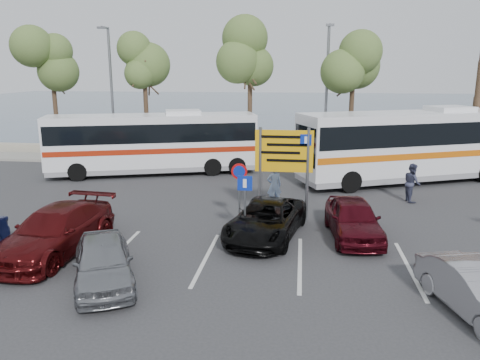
# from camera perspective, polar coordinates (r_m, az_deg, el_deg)

# --- Properties ---
(ground) EXTENTS (120.00, 120.00, 0.00)m
(ground) POSITION_cam_1_polar(r_m,az_deg,el_deg) (15.48, 0.97, -8.32)
(ground) COLOR #313133
(ground) RESTS_ON ground
(kerb_strip) EXTENTS (44.00, 2.40, 0.15)m
(kerb_strip) POSITION_cam_1_polar(r_m,az_deg,el_deg) (28.90, 4.14, 2.06)
(kerb_strip) COLOR gray
(kerb_strip) RESTS_ON ground
(seawall) EXTENTS (48.00, 0.80, 0.60)m
(seawall) POSITION_cam_1_polar(r_m,az_deg,el_deg) (30.82, 4.37, 3.19)
(seawall) COLOR #A59B84
(seawall) RESTS_ON ground
(sea) EXTENTS (140.00, 140.00, 0.00)m
(sea) POSITION_cam_1_polar(r_m,az_deg,el_deg) (74.53, 6.30, 8.88)
(sea) COLOR #425C6A
(sea) RESTS_ON ground
(tree_far_left) EXTENTS (3.20, 3.20, 7.60)m
(tree_far_left) POSITION_cam_1_polar(r_m,az_deg,el_deg) (32.32, -22.04, 13.50)
(tree_far_left) COLOR #382619
(tree_far_left) RESTS_ON kerb_strip
(tree_left) EXTENTS (3.20, 3.20, 7.20)m
(tree_left) POSITION_cam_1_polar(r_m,az_deg,el_deg) (29.89, -11.62, 13.65)
(tree_left) COLOR #382619
(tree_left) RESTS_ON kerb_strip
(tree_mid) EXTENTS (3.20, 3.20, 8.00)m
(tree_mid) POSITION_cam_1_polar(r_m,az_deg,el_deg) (28.48, 1.24, 15.24)
(tree_mid) COLOR #382619
(tree_mid) RESTS_ON kerb_strip
(tree_right) EXTENTS (3.20, 3.20, 7.40)m
(tree_right) POSITION_cam_1_polar(r_m,az_deg,el_deg) (28.44, 13.71, 13.90)
(tree_right) COLOR #382619
(tree_right) RESTS_ON kerb_strip
(street_lamp_left) EXTENTS (0.45, 1.15, 8.01)m
(street_lamp_left) POSITION_cam_1_polar(r_m,az_deg,el_deg) (30.16, -15.45, 10.76)
(street_lamp_left) COLOR slate
(street_lamp_left) RESTS_ON kerb_strip
(street_lamp_right) EXTENTS (0.45, 1.15, 8.01)m
(street_lamp_right) POSITION_cam_1_polar(r_m,az_deg,el_deg) (27.87, 10.52, 10.84)
(street_lamp_right) COLOR slate
(street_lamp_right) RESTS_ON kerb_strip
(direction_sign) EXTENTS (2.20, 0.12, 3.60)m
(direction_sign) POSITION_cam_1_polar(r_m,az_deg,el_deg) (17.81, 5.39, 2.66)
(direction_sign) COLOR slate
(direction_sign) RESTS_ON ground
(sign_no_stop) EXTENTS (0.60, 0.08, 2.35)m
(sign_no_stop) POSITION_cam_1_polar(r_m,az_deg,el_deg) (17.33, -0.08, -0.47)
(sign_no_stop) COLOR slate
(sign_no_stop) RESTS_ON ground
(sign_parking) EXTENTS (0.50, 0.07, 2.25)m
(sign_parking) POSITION_cam_1_polar(r_m,az_deg,el_deg) (15.78, 0.59, -2.26)
(sign_parking) COLOR slate
(sign_parking) RESTS_ON ground
(lane_markings) EXTENTS (12.02, 4.20, 0.01)m
(lane_markings) POSITION_cam_1_polar(r_m,az_deg,el_deg) (14.73, -3.96, -9.50)
(lane_markings) COLOR silver
(lane_markings) RESTS_ON ground
(coach_bus_left) EXTENTS (11.48, 5.76, 3.52)m
(coach_bus_left) POSITION_cam_1_polar(r_m,az_deg,el_deg) (26.41, -10.54, 4.24)
(coach_bus_left) COLOR white
(coach_bus_left) RESTS_ON ground
(coach_bus_right) EXTENTS (12.41, 7.32, 3.86)m
(coach_bus_right) POSITION_cam_1_polar(r_m,az_deg,el_deg) (25.78, 20.63, 3.74)
(coach_bus_right) COLOR white
(coach_bus_right) RESTS_ON ground
(car_silver_a) EXTENTS (2.99, 4.08, 1.29)m
(car_silver_a) POSITION_cam_1_polar(r_m,az_deg,el_deg) (13.38, -16.34, -9.49)
(car_silver_a) COLOR gray
(car_silver_a) RESTS_ON ground
(car_maroon) EXTENTS (2.48, 5.17, 1.45)m
(car_maroon) POSITION_cam_1_polar(r_m,az_deg,el_deg) (15.96, -21.60, -5.84)
(car_maroon) COLOR #4C0C0E
(car_maroon) RESTS_ON ground
(car_red) EXTENTS (1.99, 4.17, 1.37)m
(car_red) POSITION_cam_1_polar(r_m,az_deg,el_deg) (16.68, 13.65, -4.58)
(car_red) COLOR #440912
(car_red) RESTS_ON ground
(suv_black) EXTENTS (2.95, 4.89, 1.27)m
(suv_black) POSITION_cam_1_polar(r_m,az_deg,el_deg) (16.27, 3.18, -4.87)
(suv_black) COLOR black
(suv_black) RESTS_ON ground
(car_silver_b) EXTENTS (2.28, 3.93, 1.22)m
(car_silver_b) POSITION_cam_1_polar(r_m,az_deg,el_deg) (12.68, 27.09, -11.94)
(car_silver_b) COLOR #939297
(car_silver_b) RESTS_ON ground
(pedestrian_near) EXTENTS (0.76, 0.63, 1.78)m
(pedestrian_near) POSITION_cam_1_polar(r_m,az_deg,el_deg) (19.92, 4.19, -0.71)
(pedestrian_near) COLOR #91ABD3
(pedestrian_near) RESTS_ON ground
(pedestrian_far) EXTENTS (0.77, 0.92, 1.71)m
(pedestrian_far) POSITION_cam_1_polar(r_m,az_deg,el_deg) (21.91, 20.23, -0.30)
(pedestrian_far) COLOR #373A53
(pedestrian_far) RESTS_ON ground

